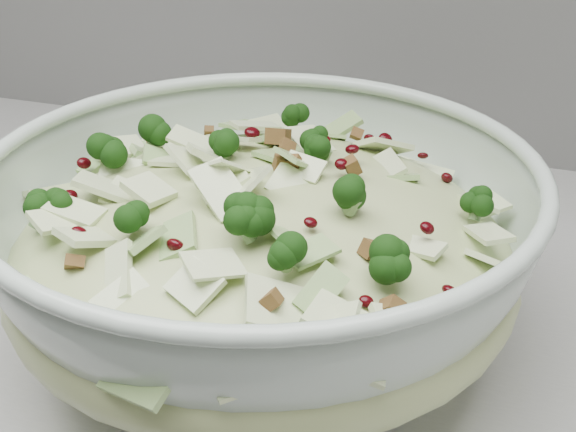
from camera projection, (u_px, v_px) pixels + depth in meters
The scene contains 2 objects.
mixing_bowl at pixel (262, 256), 0.52m from camera, with size 0.39×0.39×0.14m.
salad at pixel (262, 225), 0.51m from camera, with size 0.34×0.34×0.14m.
Camera 1 is at (0.28, 1.19, 1.24)m, focal length 50.00 mm.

